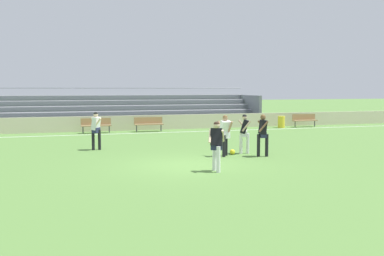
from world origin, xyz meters
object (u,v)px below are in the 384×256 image
object	(u,v)px
player_dark_trailing_run	(216,142)
player_white_challenging	(96,127)
player_dark_wide_right	(244,130)
bench_far_right	(304,119)
player_white_dropping_back	(225,132)
bleacher_stand	(115,110)
bench_far_left	(96,124)
player_dark_overlapping	(263,131)
trash_bin	(281,122)
soccer_ball	(232,152)
bench_centre_sideline	(149,123)

from	to	relation	value
player_dark_trailing_run	player_white_challenging	distance (m)	7.07
player_dark_wide_right	player_dark_trailing_run	world-z (taller)	player_dark_trailing_run
bench_far_right	player_white_dropping_back	bearing A→B (deg)	-133.46
bleacher_stand	player_dark_trailing_run	world-z (taller)	bleacher_stand
bench_far_left	player_dark_overlapping	xyz separation A→B (m)	(5.56, -11.28, 0.46)
player_white_challenging	bench_far_right	bearing A→B (deg)	26.42
bench_far_left	trash_bin	size ratio (longest dim) A/B	2.24
bleacher_stand	player_white_dropping_back	distance (m)	14.90
bleacher_stand	player_white_dropping_back	world-z (taller)	bleacher_stand
player_white_dropping_back	player_white_challenging	world-z (taller)	player_white_challenging
player_white_dropping_back	soccer_ball	distance (m)	1.02
player_dark_overlapping	bench_far_left	bearing A→B (deg)	116.25
bench_far_right	bench_centre_sideline	xyz separation A→B (m)	(-11.12, 0.00, 0.00)
player_dark_wide_right	player_dark_trailing_run	bearing A→B (deg)	-126.50
trash_bin	soccer_ball	xyz separation A→B (m)	(-7.88, -10.35, -0.29)
bench_far_right	player_dark_wide_right	xyz separation A→B (m)	(-9.17, -10.34, 0.42)
player_dark_overlapping	player_dark_wide_right	bearing A→B (deg)	111.85
bench_far_left	bleacher_stand	bearing A→B (deg)	67.36
player_dark_wide_right	bench_centre_sideline	bearing A→B (deg)	100.67
player_white_dropping_back	player_dark_wide_right	bearing A→B (deg)	22.53
bench_far_right	player_white_challenging	bearing A→B (deg)	-153.58
player_dark_trailing_run	trash_bin	bearing A→B (deg)	54.24
bench_centre_sideline	bench_far_right	bearing A→B (deg)	0.00
player_dark_wide_right	player_white_dropping_back	bearing A→B (deg)	-157.47
player_white_challenging	bench_far_left	bearing A→B (deg)	85.37
bench_far_left	bench_far_right	distance (m)	14.36
bench_far_right	player_dark_trailing_run	world-z (taller)	player_dark_trailing_run
bleacher_stand	bench_centre_sideline	world-z (taller)	bleacher_stand
bench_far_left	player_dark_wide_right	world-z (taller)	player_dark_wide_right
bleacher_stand	player_white_dropping_back	bearing A→B (deg)	-80.25
player_dark_overlapping	soccer_ball	bearing A→B (deg)	139.67
player_dark_overlapping	bench_centre_sideline	bearing A→B (deg)	101.64
player_dark_wide_right	soccer_ball	xyz separation A→B (m)	(-0.58, -0.12, -0.86)
trash_bin	player_dark_wide_right	world-z (taller)	player_dark_wide_right
player_dark_trailing_run	soccer_ball	bearing A→B (deg)	59.58
player_dark_trailing_run	player_white_dropping_back	bearing A→B (deg)	63.67
player_dark_wide_right	soccer_ball	size ratio (longest dim) A/B	7.42
bench_centre_sideline	player_white_challenging	size ratio (longest dim) A/B	1.08
player_dark_overlapping	bleacher_stand	bearing A→B (deg)	104.49
player_dark_trailing_run	player_white_challenging	bearing A→B (deg)	118.00
player_white_dropping_back	bleacher_stand	bearing A→B (deg)	99.75
bench_far_left	bench_far_right	xyz separation A→B (m)	(14.36, 0.00, 0.00)
player_white_challenging	soccer_ball	distance (m)	6.09
player_white_challenging	player_white_dropping_back	bearing A→B (deg)	-35.01
bench_centre_sideline	trash_bin	distance (m)	9.25
player_dark_wide_right	player_dark_trailing_run	xyz separation A→B (m)	(-2.47, -3.34, 0.00)
bleacher_stand	trash_bin	world-z (taller)	bleacher_stand
bench_far_right	player_dark_trailing_run	bearing A→B (deg)	-130.41
bleacher_stand	soccer_ball	world-z (taller)	bleacher_stand
player_white_dropping_back	player_dark_wide_right	distance (m)	1.11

